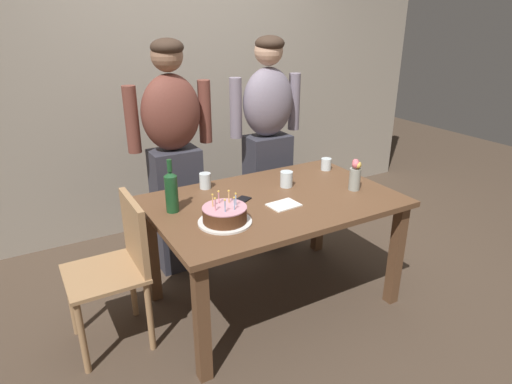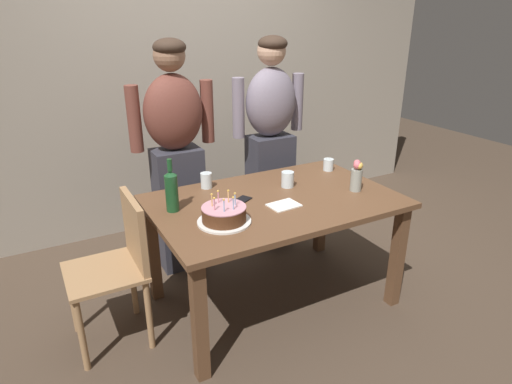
{
  "view_description": "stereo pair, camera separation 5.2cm",
  "coord_description": "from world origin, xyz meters",
  "views": [
    {
      "loc": [
        -1.34,
        -2.1,
        1.8
      ],
      "look_at": [
        -0.16,
        -0.06,
        0.84
      ],
      "focal_mm": 30.76,
      "sensor_mm": 36.0,
      "label": 1
    },
    {
      "loc": [
        -1.29,
        -2.13,
        1.8
      ],
      "look_at": [
        -0.16,
        -0.06,
        0.84
      ],
      "focal_mm": 30.76,
      "sensor_mm": 36.0,
      "label": 2
    }
  ],
  "objects": [
    {
      "name": "back_wall",
      "position": [
        0.0,
        1.55,
        1.3
      ],
      "size": [
        5.2,
        0.1,
        2.6
      ],
      "primitive_type": "cube",
      "color": "#9E9384",
      "rests_on": "ground_plane"
    },
    {
      "name": "cell_phone",
      "position": [
        -0.2,
        0.07,
        0.74
      ],
      "size": [
        0.16,
        0.13,
        0.01
      ],
      "primitive_type": "cube",
      "rotation": [
        0.0,
        0.0,
        0.51
      ],
      "color": "black",
      "rests_on": "dining_table"
    },
    {
      "name": "dining_table",
      "position": [
        0.0,
        0.0,
        0.64
      ],
      "size": [
        1.5,
        0.96,
        0.74
      ],
      "color": "brown",
      "rests_on": "ground_plane"
    },
    {
      "name": "person_man_bearded",
      "position": [
        -0.37,
        0.74,
        0.87
      ],
      "size": [
        0.61,
        0.27,
        1.66
      ],
      "rotation": [
        0.0,
        0.0,
        3.14
      ],
      "color": "#33333D",
      "rests_on": "ground_plane"
    },
    {
      "name": "water_glass_far",
      "position": [
        0.18,
        0.14,
        0.79
      ],
      "size": [
        0.08,
        0.08,
        0.1
      ],
      "primitive_type": "cylinder",
      "color": "silver",
      "rests_on": "dining_table"
    },
    {
      "name": "water_glass_near",
      "position": [
        -0.3,
        0.38,
        0.79
      ],
      "size": [
        0.07,
        0.07,
        0.1
      ],
      "primitive_type": "cylinder",
      "color": "silver",
      "rests_on": "dining_table"
    },
    {
      "name": "flower_vase",
      "position": [
        0.53,
        -0.13,
        0.84
      ],
      "size": [
        0.08,
        0.08,
        0.21
      ],
      "color": "#999E93",
      "rests_on": "dining_table"
    },
    {
      "name": "dining_chair",
      "position": [
        -0.94,
        0.12,
        0.52
      ],
      "size": [
        0.42,
        0.42,
        0.87
      ],
      "rotation": [
        0.0,
        0.0,
        -1.57
      ],
      "color": "#A37A51",
      "rests_on": "ground_plane"
    },
    {
      "name": "person_woman_cardigan",
      "position": [
        0.4,
        0.74,
        0.87
      ],
      "size": [
        0.61,
        0.27,
        1.66
      ],
      "rotation": [
        0.0,
        0.0,
        3.14
      ],
      "color": "#33333D",
      "rests_on": "ground_plane"
    },
    {
      "name": "ground_plane",
      "position": [
        0.0,
        0.0,
        0.0
      ],
      "size": [
        10.0,
        10.0,
        0.0
      ],
      "primitive_type": "plane",
      "color": "#47382B"
    },
    {
      "name": "wine_bottle",
      "position": [
        -0.61,
        0.13,
        0.87
      ],
      "size": [
        0.07,
        0.07,
        0.31
      ],
      "color": "#194723",
      "rests_on": "dining_table"
    },
    {
      "name": "birthday_cake",
      "position": [
        -0.41,
        -0.15,
        0.79
      ],
      "size": [
        0.3,
        0.3,
        0.17
      ],
      "color": "white",
      "rests_on": "dining_table"
    },
    {
      "name": "napkin_stack",
      "position": [
        -0.01,
        -0.12,
        0.74
      ],
      "size": [
        0.19,
        0.15,
        0.01
      ],
      "primitive_type": "cube",
      "rotation": [
        0.0,
        0.0,
        0.07
      ],
      "color": "white",
      "rests_on": "dining_table"
    },
    {
      "name": "water_glass_side",
      "position": [
        0.62,
        0.28,
        0.78
      ],
      "size": [
        0.07,
        0.07,
        0.09
      ],
      "primitive_type": "cylinder",
      "color": "silver",
      "rests_on": "dining_table"
    }
  ]
}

